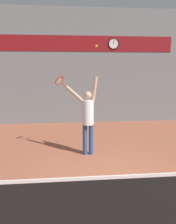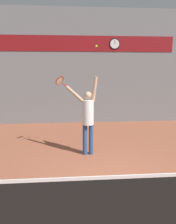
{
  "view_description": "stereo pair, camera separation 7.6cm",
  "coord_description": "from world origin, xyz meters",
  "px_view_note": "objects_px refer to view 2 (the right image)",
  "views": [
    {
      "loc": [
        -0.91,
        -4.0,
        2.42
      ],
      "look_at": [
        -0.34,
        1.95,
        1.24
      ],
      "focal_mm": 35.0,
      "sensor_mm": 36.0,
      "label": 1
    },
    {
      "loc": [
        -0.83,
        -4.0,
        2.42
      ],
      "look_at": [
        -0.34,
        1.95,
        1.24
      ],
      "focal_mm": 35.0,
      "sensor_mm": 36.0,
      "label": 2
    }
  ],
  "objects_px": {
    "scoreboard_clock": "(115,44)",
    "tennis_racket": "(60,81)",
    "tennis_player": "(88,116)",
    "tennis_ball": "(96,46)"
  },
  "relations": [
    {
      "from": "scoreboard_clock",
      "to": "tennis_racket",
      "type": "bearing_deg",
      "value": -124.45
    },
    {
      "from": "tennis_player",
      "to": "tennis_ball",
      "type": "height_order",
      "value": "tennis_ball"
    },
    {
      "from": "tennis_racket",
      "to": "tennis_ball",
      "type": "distance_m",
      "value": 1.47
    },
    {
      "from": "tennis_player",
      "to": "tennis_ball",
      "type": "xyz_separation_m",
      "value": [
        0.22,
        -0.08,
        1.89
      ]
    },
    {
      "from": "scoreboard_clock",
      "to": "tennis_ball",
      "type": "xyz_separation_m",
      "value": [
        -1.28,
        -3.9,
        -0.5
      ]
    },
    {
      "from": "scoreboard_clock",
      "to": "tennis_racket",
      "type": "xyz_separation_m",
      "value": [
        -2.27,
        -3.31,
        -1.42
      ]
    },
    {
      "from": "scoreboard_clock",
      "to": "tennis_player",
      "type": "xyz_separation_m",
      "value": [
        -1.5,
        -3.82,
        -2.39
      ]
    },
    {
      "from": "scoreboard_clock",
      "to": "tennis_player",
      "type": "height_order",
      "value": "scoreboard_clock"
    },
    {
      "from": "tennis_player",
      "to": "tennis_racket",
      "type": "xyz_separation_m",
      "value": [
        -0.77,
        0.51,
        0.97
      ]
    },
    {
      "from": "tennis_player",
      "to": "tennis_ball",
      "type": "distance_m",
      "value": 1.9
    }
  ]
}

